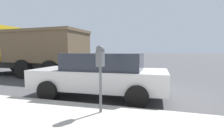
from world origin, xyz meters
name	(u,v)px	position (x,y,z in m)	size (l,w,h in m)	color
ground_plane	(141,93)	(0.00, 0.00, 0.00)	(220.00, 220.00, 0.00)	#424244
parking_meter	(100,61)	(-2.73, 0.55, 1.30)	(0.21, 0.19, 1.50)	#4C5156
car_silver	(101,74)	(-1.00, 1.19, 0.77)	(2.10, 4.37, 1.46)	#B7BABF
dump_truck	(28,49)	(2.67, 7.34, 1.64)	(3.02, 7.37, 3.10)	black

